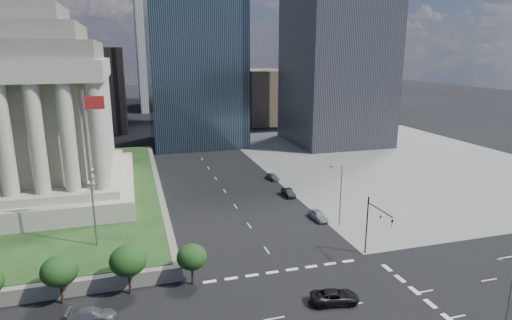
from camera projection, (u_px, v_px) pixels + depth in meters
name	position (u px, v px, depth m)	size (l,w,h in m)	color
ground	(188.00, 140.00, 132.97)	(500.00, 500.00, 0.00)	black
sidewalk_ne	(391.00, 159.00, 108.30)	(68.00, 90.00, 0.03)	slate
war_memorial	(18.00, 83.00, 70.08)	(34.00, 34.00, 39.00)	#ADA291
flagpole	(90.00, 162.00, 53.08)	(2.52, 0.24, 20.00)	slate
midrise_glass	(194.00, 39.00, 121.57)	(26.00, 26.00, 60.00)	black
building_filler_ne	(259.00, 96.00, 167.20)	(20.00, 30.00, 20.00)	brown
building_filler_nw	(89.00, 89.00, 149.29)	(24.00, 30.00, 28.00)	brown
traffic_signal_ne	(375.00, 221.00, 54.78)	(0.30, 5.74, 8.00)	black
street_lamp_south	(508.00, 300.00, 36.58)	(2.13, 0.22, 10.00)	slate
street_lamp_north	(340.00, 191.00, 65.43)	(2.13, 0.22, 10.00)	slate
pickup_truck	(335.00, 297.00, 46.02)	(5.28, 2.43, 1.47)	black
suv_grey	(92.00, 315.00, 42.84)	(4.86, 1.97, 1.41)	#505257
parked_sedan_near	(318.00, 215.00, 69.09)	(4.47, 1.80, 1.52)	#9D9FA5
parked_sedan_mid	(288.00, 193.00, 80.46)	(4.22, 1.47, 1.39)	black
parked_sedan_far	(273.00, 177.00, 90.92)	(4.03, 1.62, 1.37)	#5C5E64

